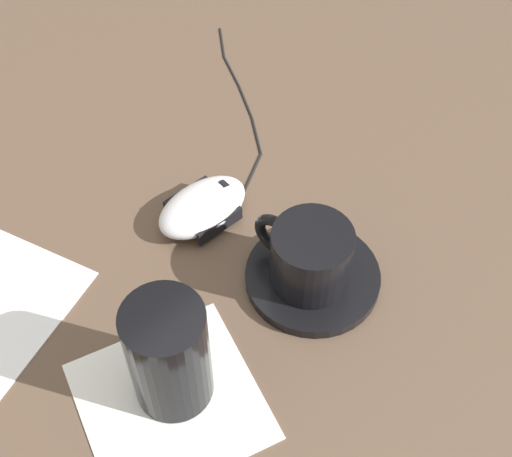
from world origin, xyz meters
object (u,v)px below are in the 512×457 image
Objects in this scene: coffee_cup at (309,255)px; computer_mouse at (203,207)px; saucer at (313,277)px; drinking_glass at (169,355)px.

computer_mouse is (0.12, 0.02, -0.02)m from coffee_cup.
computer_mouse is (0.13, 0.02, 0.01)m from saucer.
drinking_glass is at bearing 130.96° from computer_mouse.
coffee_cup is at bearing -172.03° from computer_mouse.
saucer is at bearing -92.03° from drinking_glass.
drinking_glass reaches higher than coffee_cup.
saucer is at bearing -169.96° from computer_mouse.
saucer is 1.14× the size of drinking_glass.
drinking_glass reaches higher than saucer.
saucer is 1.23× the size of coffee_cup.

